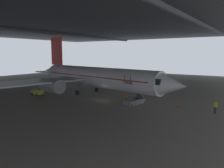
# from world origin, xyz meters

# --- Properties ---
(ground_plane) EXTENTS (110.00, 110.00, 0.00)m
(ground_plane) POSITION_xyz_m (0.00, 0.00, 0.00)
(ground_plane) COLOR gray
(hangar_structure) EXTENTS (121.00, 99.00, 15.37)m
(hangar_structure) POSITION_xyz_m (-0.10, 13.78, 14.73)
(hangar_structure) COLOR #4C4F54
(hangar_structure) RESTS_ON ground_plane
(airplane_main) EXTENTS (35.82, 36.67, 11.50)m
(airplane_main) POSITION_xyz_m (1.58, 4.31, 3.46)
(airplane_main) COLOR white
(airplane_main) RESTS_ON ground_plane
(boarding_stairs) EXTENTS (4.39, 2.15, 4.67)m
(boarding_stairs) POSITION_xyz_m (-0.80, -5.62, 0.73)
(boarding_stairs) COLOR slate
(boarding_stairs) RESTS_ON ground_plane
(crew_worker_near_nose) EXTENTS (0.29, 0.54, 1.74)m
(crew_worker_near_nose) POSITION_xyz_m (-0.06, -17.21, 1.00)
(crew_worker_near_nose) COLOR #232838
(crew_worker_near_nose) RESTS_ON ground_plane
(crew_worker_by_stairs) EXTENTS (0.45, 0.40, 1.56)m
(crew_worker_by_stairs) POSITION_xyz_m (-0.62, -4.03, 0.88)
(crew_worker_by_stairs) COLOR #232838
(crew_worker_by_stairs) RESTS_ON ground_plane
(traffic_cone_orange) EXTENTS (0.36, 0.36, 0.60)m
(traffic_cone_orange) POSITION_xyz_m (0.99, -12.03, 0.29)
(traffic_cone_orange) COLOR black
(traffic_cone_orange) RESTS_ON ground_plane
(baggage_tug) EXTENTS (1.37, 2.25, 0.90)m
(baggage_tug) POSITION_xyz_m (-4.60, 13.21, 0.53)
(baggage_tug) COLOR yellow
(baggage_tug) RESTS_ON ground_plane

